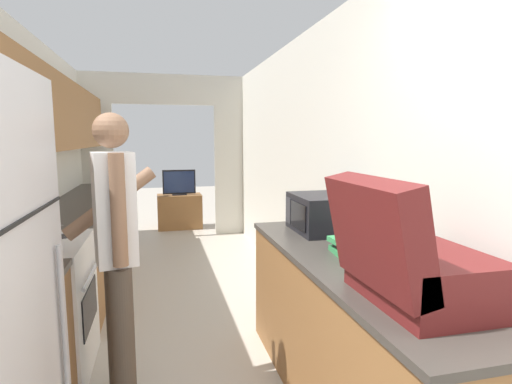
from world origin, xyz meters
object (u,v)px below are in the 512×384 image
object	(u,v)px
range_oven	(37,310)
knife	(54,226)
book_stack	(356,248)
tv_cabinet	(180,211)
person	(117,253)
television	(179,183)
suitcase	(407,261)
microwave	(321,213)

from	to	relation	value
range_oven	knife	xyz separation A→B (m)	(0.01, 0.52, 0.44)
book_stack	tv_cabinet	size ratio (longest dim) A/B	0.41
person	tv_cabinet	xyz separation A→B (m)	(0.58, 4.59, -0.61)
television	knife	xyz separation A→B (m)	(-1.11, -3.64, 0.10)
suitcase	microwave	xyz separation A→B (m)	(0.17, 1.24, -0.04)
book_stack	person	bearing A→B (deg)	166.28
range_oven	person	distance (m)	0.81
range_oven	knife	size ratio (longest dim) A/B	3.21
person	book_stack	world-z (taller)	person
book_stack	knife	bearing A→B (deg)	146.31
microwave	tv_cabinet	xyz separation A→B (m)	(-0.78, 4.31, -0.73)
suitcase	television	bearing A→B (deg)	96.34
microwave	knife	size ratio (longest dim) A/B	1.50
range_oven	book_stack	distance (m)	2.04
suitcase	tv_cabinet	distance (m)	5.63
suitcase	book_stack	distance (m)	0.66
book_stack	television	xyz separation A→B (m)	(-0.73, 4.87, -0.14)
range_oven	television	world-z (taller)	range_oven
person	microwave	distance (m)	1.39
person	microwave	xyz separation A→B (m)	(1.36, 0.29, 0.11)
suitcase	knife	world-z (taller)	suitcase
person	range_oven	bearing A→B (deg)	40.37
microwave	book_stack	distance (m)	0.61
tv_cabinet	knife	distance (m)	3.90
tv_cabinet	knife	world-z (taller)	knife
person	television	world-z (taller)	person
range_oven	knife	bearing A→B (deg)	89.08
person	suitcase	distance (m)	1.54
range_oven	microwave	xyz separation A→B (m)	(1.90, -0.10, 0.57)
person	book_stack	xyz separation A→B (m)	(1.31, -0.32, 0.02)
book_stack	knife	size ratio (longest dim) A/B	0.96
suitcase	book_stack	size ratio (longest dim) A/B	1.87
microwave	television	size ratio (longest dim) A/B	0.87
microwave	tv_cabinet	world-z (taller)	microwave
range_oven	microwave	distance (m)	1.98
book_stack	television	distance (m)	4.93
person	television	distance (m)	4.59
suitcase	book_stack	world-z (taller)	suitcase
suitcase	tv_cabinet	xyz separation A→B (m)	(-0.61, 5.55, -0.77)
range_oven	tv_cabinet	xyz separation A→B (m)	(1.12, 4.20, -0.16)
range_oven	tv_cabinet	world-z (taller)	range_oven
microwave	book_stack	world-z (taller)	microwave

